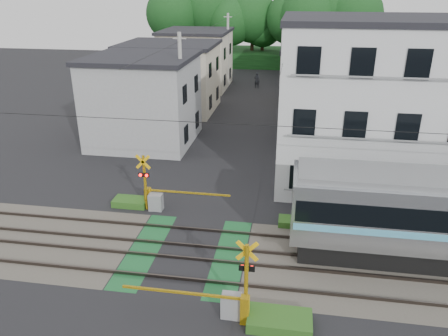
% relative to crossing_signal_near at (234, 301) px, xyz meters
% --- Properties ---
extents(ground, '(120.00, 120.00, 0.00)m').
position_rel_crossing_signal_near_xyz_m(ground, '(-2.59, 3.65, -0.71)').
color(ground, black).
extents(track_bed, '(120.00, 120.00, 0.14)m').
position_rel_crossing_signal_near_xyz_m(track_bed, '(-2.59, 3.65, -0.67)').
color(track_bed, '#47423A').
rests_on(track_bed, ground).
extents(crossing_signal_near, '(4.74, 0.65, 3.09)m').
position_rel_crossing_signal_near_xyz_m(crossing_signal_near, '(0.00, 0.00, 0.00)').
color(crossing_signal_near, yellow).
rests_on(crossing_signal_near, ground).
extents(crossing_signal_far, '(4.74, 0.65, 3.09)m').
position_rel_crossing_signal_near_xyz_m(crossing_signal_far, '(-5.17, 7.31, 0.00)').
color(crossing_signal_far, yellow).
rests_on(crossing_signal_far, ground).
extents(apartment_block, '(10.20, 8.36, 9.30)m').
position_rel_crossing_signal_near_xyz_m(apartment_block, '(5.91, 13.15, 3.94)').
color(apartment_block, silver).
rests_on(apartment_block, ground).
extents(houses_row, '(22.07, 31.35, 6.80)m').
position_rel_crossing_signal_near_xyz_m(houses_row, '(-2.33, 29.57, 2.53)').
color(houses_row, '#9D9FA2').
rests_on(houses_row, ground).
extents(tree_hill, '(40.00, 13.26, 11.64)m').
position_rel_crossing_signal_near_xyz_m(tree_hill, '(-3.02, 52.09, 5.23)').
color(tree_hill, '#174619').
rests_on(tree_hill, ground).
extents(catenary, '(60.00, 5.04, 7.00)m').
position_rel_crossing_signal_near_xyz_m(catenary, '(3.41, 3.69, 2.98)').
color(catenary, '#2D2D33').
rests_on(catenary, ground).
extents(utility_poles, '(7.90, 42.00, 8.00)m').
position_rel_crossing_signal_near_xyz_m(utility_poles, '(-3.64, 26.66, 3.37)').
color(utility_poles, '#A5A5A0').
rests_on(utility_poles, ground).
extents(pedestrian, '(0.72, 0.55, 1.76)m').
position_rel_crossing_signal_near_xyz_m(pedestrian, '(-2.58, 37.15, 0.17)').
color(pedestrian, '#272930').
rests_on(pedestrian, ground).
extents(weed_patches, '(10.25, 8.80, 0.40)m').
position_rel_crossing_signal_near_xyz_m(weed_patches, '(-0.83, 3.56, -0.53)').
color(weed_patches, '#2D5E1E').
rests_on(weed_patches, ground).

